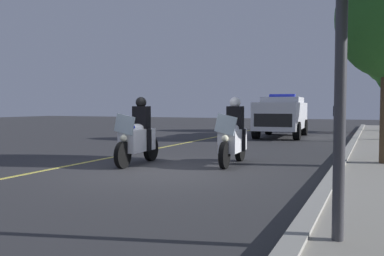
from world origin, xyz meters
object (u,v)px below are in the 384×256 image
at_px(police_suv, 282,115).
at_px(cyclist_background, 336,118).
at_px(police_motorcycle_lead_left, 138,137).
at_px(police_motorcycle_lead_right, 233,137).

height_order(police_suv, cyclist_background, police_suv).
relative_size(police_suv, cyclist_background, 2.84).
distance_m(police_motorcycle_lead_left, police_suv, 10.91).
distance_m(police_motorcycle_lead_right, police_suv, 9.93).
xyz_separation_m(police_motorcycle_lead_left, police_suv, (-10.81, 1.45, 0.37)).
distance_m(police_motorcycle_lead_left, cyclist_background, 15.54).
height_order(police_motorcycle_lead_left, police_suv, police_suv).
xyz_separation_m(police_motorcycle_lead_right, police_suv, (-9.90, -0.79, 0.37)).
distance_m(police_suv, cyclist_background, 4.81).
relative_size(police_motorcycle_lead_right, cyclist_background, 1.22).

